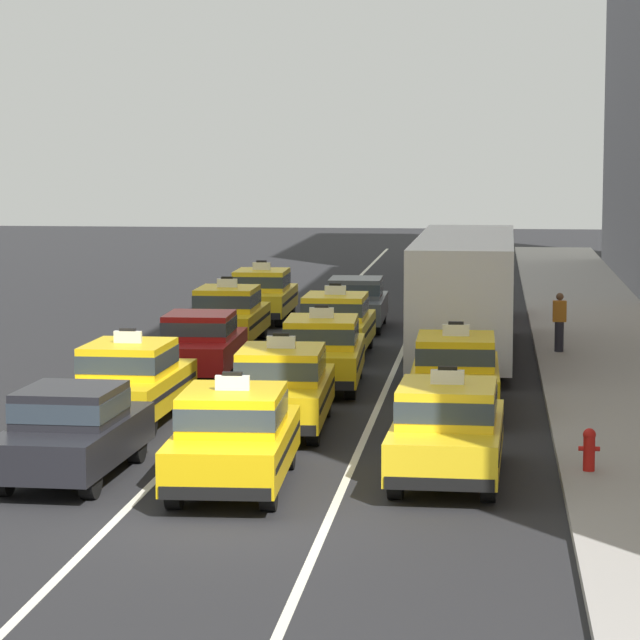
# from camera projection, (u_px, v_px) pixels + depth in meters

# --- Properties ---
(ground_plane) EXTENTS (160.00, 160.00, 0.00)m
(ground_plane) POSITION_uv_depth(u_px,v_px,m) (220.00, 522.00, 23.05)
(ground_plane) COLOR #232326
(lane_stripe_left_center) EXTENTS (0.14, 80.00, 0.01)m
(lane_stripe_left_center) POSITION_uv_depth(u_px,v_px,m) (290.00, 346.00, 42.97)
(lane_stripe_left_center) COLOR silver
(lane_stripe_left_center) RESTS_ON ground
(lane_stripe_center_right) EXTENTS (0.14, 80.00, 0.01)m
(lane_stripe_center_right) POSITION_uv_depth(u_px,v_px,m) (404.00, 348.00, 42.62)
(lane_stripe_center_right) COLOR silver
(lane_stripe_center_right) RESTS_ON ground
(sidewalk_curb) EXTENTS (4.00, 90.00, 0.15)m
(sidewalk_curb) POSITION_uv_depth(u_px,v_px,m) (624.00, 376.00, 37.05)
(sidewalk_curb) COLOR #9E9993
(sidewalk_curb) RESTS_ON ground
(sedan_left_nearest) EXTENTS (1.89, 4.35, 1.58)m
(sedan_left_nearest) POSITION_uv_depth(u_px,v_px,m) (72.00, 430.00, 25.94)
(sedan_left_nearest) COLOR black
(sedan_left_nearest) RESTS_ON ground
(taxi_left_second) EXTENTS (1.90, 4.59, 1.96)m
(taxi_left_second) POSITION_uv_depth(u_px,v_px,m) (130.00, 380.00, 31.11)
(taxi_left_second) COLOR black
(taxi_left_second) RESTS_ON ground
(sedan_left_third) EXTENTS (1.88, 4.35, 1.58)m
(sedan_left_third) POSITION_uv_depth(u_px,v_px,m) (200.00, 343.00, 37.19)
(sedan_left_third) COLOR black
(sedan_left_third) RESTS_ON ground
(taxi_left_fourth) EXTENTS (1.87, 4.58, 1.96)m
(taxi_left_fourth) POSITION_uv_depth(u_px,v_px,m) (228.00, 315.00, 42.99)
(taxi_left_fourth) COLOR black
(taxi_left_fourth) RESTS_ON ground
(taxi_left_fifth) EXTENTS (1.89, 4.59, 1.96)m
(taxi_left_fifth) POSITION_uv_depth(u_px,v_px,m) (262.00, 294.00, 48.86)
(taxi_left_fifth) COLOR black
(taxi_left_fifth) RESTS_ON ground
(taxi_center_nearest) EXTENTS (1.98, 4.62, 1.96)m
(taxi_center_nearest) POSITION_uv_depth(u_px,v_px,m) (234.00, 436.00, 25.20)
(taxi_center_nearest) COLOR black
(taxi_center_nearest) RESTS_ON ground
(taxi_center_second) EXTENTS (1.97, 4.62, 1.96)m
(taxi_center_second) POSITION_uv_depth(u_px,v_px,m) (282.00, 387.00, 30.32)
(taxi_center_second) COLOR black
(taxi_center_second) RESTS_ON ground
(taxi_center_third) EXTENTS (1.99, 4.63, 1.96)m
(taxi_center_third) POSITION_uv_depth(u_px,v_px,m) (322.00, 351.00, 35.50)
(taxi_center_third) COLOR black
(taxi_center_third) RESTS_ON ground
(taxi_center_fourth) EXTENTS (1.83, 4.56, 1.96)m
(taxi_center_fourth) POSITION_uv_depth(u_px,v_px,m) (336.00, 323.00, 40.95)
(taxi_center_fourth) COLOR black
(taxi_center_fourth) RESTS_ON ground
(sedan_center_fifth) EXTENTS (1.83, 4.33, 1.58)m
(sedan_center_fifth) POSITION_uv_depth(u_px,v_px,m) (356.00, 302.00, 46.81)
(sedan_center_fifth) COLOR black
(sedan_center_fifth) RESTS_ON ground
(taxi_right_nearest) EXTENTS (1.92, 4.60, 1.96)m
(taxi_right_nearest) POSITION_uv_depth(u_px,v_px,m) (447.00, 429.00, 25.82)
(taxi_right_nearest) COLOR black
(taxi_right_nearest) RESTS_ON ground
(taxi_right_second) EXTENTS (1.87, 4.58, 1.96)m
(taxi_right_second) POSITION_uv_depth(u_px,v_px,m) (456.00, 372.00, 32.23)
(taxi_right_second) COLOR black
(taxi_right_second) RESTS_ON ground
(bus_right_third) EXTENTS (2.63, 11.23, 3.22)m
(bus_right_third) POSITION_uv_depth(u_px,v_px,m) (465.00, 289.00, 40.59)
(bus_right_third) COLOR black
(bus_right_third) RESTS_ON ground
(sedan_right_fourth) EXTENTS (1.87, 4.35, 1.58)m
(sedan_right_fourth) POSITION_uv_depth(u_px,v_px,m) (470.00, 293.00, 49.62)
(sedan_right_fourth) COLOR black
(sedan_right_fourth) RESTS_ON ground
(pedestrian_mid_block) EXTENTS (0.36, 0.24, 1.57)m
(pedestrian_mid_block) POSITION_uv_depth(u_px,v_px,m) (559.00, 322.00, 40.71)
(pedestrian_mid_block) COLOR #23232D
(pedestrian_mid_block) RESTS_ON sidewalk_curb
(fire_hydrant) EXTENTS (0.36, 0.22, 0.73)m
(fire_hydrant) POSITION_uv_depth(u_px,v_px,m) (589.00, 448.00, 25.92)
(fire_hydrant) COLOR red
(fire_hydrant) RESTS_ON sidewalk_curb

